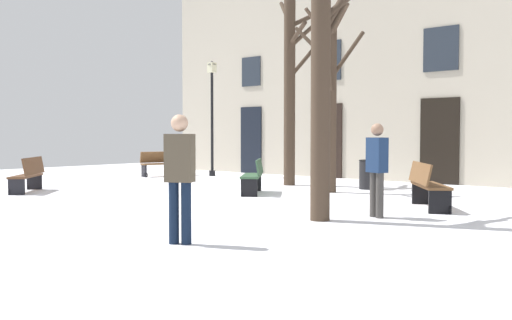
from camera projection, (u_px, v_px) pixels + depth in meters
The scene contains 13 objects.
ground_plane at pixel (211, 202), 12.70m from camera, with size 29.98×29.98×0.00m, color white.
building_facade at pixel (382, 52), 18.58m from camera, with size 18.74×0.60×8.31m.
tree_right_of_center at pixel (331, 97), 14.70m from camera, with size 2.03×2.06×4.66m.
tree_center at pixel (322, 54), 9.96m from camera, with size 1.21×1.74×5.50m.
tree_left_of_center at pixel (291, 82), 16.83m from camera, with size 1.89×1.79×5.62m.
streetlamp at pixel (212, 106), 20.51m from camera, with size 0.30×0.30×4.14m.
litter_bin at pixel (368, 174), 15.66m from camera, with size 0.50×0.50×0.81m.
bench_far_corner at pixel (427, 185), 11.55m from camera, with size 1.39×1.62×0.94m.
bench_near_lamp at pixel (166, 163), 20.61m from camera, with size 0.99×1.93×0.89m.
bench_back_to_back_right at pixel (254, 176), 14.46m from camera, with size 1.28×1.52×0.88m.
bench_near_center_tree at pixel (28, 175), 14.87m from camera, with size 1.43×1.45×0.91m.
person_strolling at pixel (180, 172), 7.80m from camera, with size 0.44×0.37×1.78m.
person_by_shop_door at pixel (377, 165), 10.30m from camera, with size 0.44×0.36×1.71m.
Camera 1 is at (8.91, -9.02, 1.51)m, focal length 40.06 mm.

